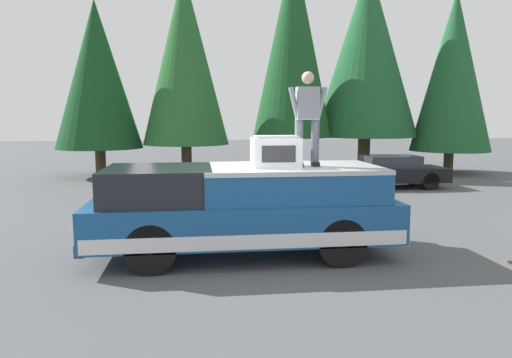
{
  "coord_description": "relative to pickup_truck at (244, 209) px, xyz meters",
  "views": [
    {
      "loc": [
        -8.2,
        0.99,
        2.53
      ],
      "look_at": [
        0.72,
        -0.14,
        1.35
      ],
      "focal_mm": 33.02,
      "sensor_mm": 36.0,
      "label": 1
    }
  ],
  "objects": [
    {
      "name": "parked_car_black",
      "position": [
        7.74,
        -6.04,
        -0.29
      ],
      "size": [
        1.64,
        4.1,
        1.16
      ],
      "color": "black",
      "rests_on": "ground"
    },
    {
      "name": "conifer_far_left",
      "position": [
        11.74,
        -10.6,
        3.68
      ],
      "size": [
        3.51,
        3.51,
        8.11
      ],
      "color": "#4C3826",
      "rests_on": "ground"
    },
    {
      "name": "pickup_truck",
      "position": [
        0.0,
        0.0,
        0.0
      ],
      "size": [
        2.01,
        5.54,
        1.65
      ],
      "color": "navy",
      "rests_on": "ground"
    },
    {
      "name": "conifer_right",
      "position": [
        12.4,
        4.94,
        3.42
      ],
      "size": [
        3.62,
        3.62,
        7.39
      ],
      "color": "#4C3826",
      "rests_on": "ground"
    },
    {
      "name": "conifer_left",
      "position": [
        12.9,
        -6.99,
        4.64
      ],
      "size": [
        4.76,
        4.76,
        9.42
      ],
      "color": "#4C3826",
      "rests_on": "ground"
    },
    {
      "name": "conifer_center_right",
      "position": [
        12.16,
        1.27,
        4.12
      ],
      "size": [
        3.67,
        3.67,
        8.65
      ],
      "color": "#4C3826",
      "rests_on": "ground"
    },
    {
      "name": "compressor_unit",
      "position": [
        -0.19,
        -0.56,
        1.05
      ],
      "size": [
        0.65,
        0.84,
        0.56
      ],
      "color": "silver",
      "rests_on": "pickup_truck"
    },
    {
      "name": "person_on_truck_bed",
      "position": [
        -0.1,
        -1.15,
        1.68
      ],
      "size": [
        0.29,
        0.72,
        1.69
      ],
      "color": "#4C515B",
      "rests_on": "pickup_truck"
    },
    {
      "name": "ground_plane",
      "position": [
        -0.22,
        -0.16,
        -0.87
      ],
      "size": [
        90.0,
        90.0,
        0.0
      ],
      "primitive_type": "plane",
      "color": "#4C4F51"
    },
    {
      "name": "conifer_center_left",
      "position": [
        12.22,
        -3.39,
        4.86
      ],
      "size": [
        3.48,
        3.48,
        9.86
      ],
      "color": "#4C3826",
      "rests_on": "ground"
    }
  ]
}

